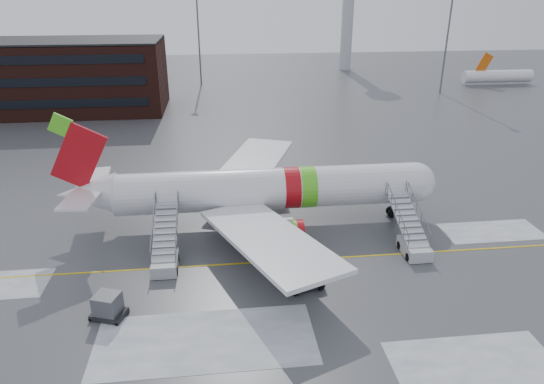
{
  "coord_description": "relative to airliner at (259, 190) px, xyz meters",
  "views": [
    {
      "loc": [
        -4.6,
        -35.0,
        20.84
      ],
      "look_at": [
        -0.12,
        4.15,
        4.0
      ],
      "focal_mm": 32.0,
      "sensor_mm": 36.0,
      "label": 1
    }
  ],
  "objects": [
    {
      "name": "ground",
      "position": [
        1.07,
        -6.15,
        -3.42
      ],
      "size": [
        260.0,
        260.0,
        0.0
      ],
      "primitive_type": "plane",
      "color": "#494C4F",
      "rests_on": "ground"
    },
    {
      "name": "airliner",
      "position": [
        0.0,
        0.0,
        0.0
      ],
      "size": [
        35.03,
        32.97,
        11.18
      ],
      "color": "white",
      "rests_on": "ground"
    },
    {
      "name": "airstair_fwd",
      "position": [
        12.38,
        -6.54,
        -2.35
      ],
      "size": [
        2.05,
        7.7,
        3.48
      ],
      "color": "#B5B8BD",
      "rests_on": "ground"
    },
    {
      "name": "airstair_aft",
      "position": [
        -8.21,
        -6.54,
        -2.35
      ],
      "size": [
        2.05,
        7.7,
        3.48
      ],
      "color": "#A4A7AB",
      "rests_on": "ground"
    },
    {
      "name": "pushback_tug",
      "position": [
        2.15,
        -11.07,
        -2.71
      ],
      "size": [
        3.11,
        2.63,
        1.61
      ],
      "color": "black",
      "rests_on": "ground"
    },
    {
      "name": "uld_container",
      "position": [
        -11.49,
        -13.02,
        -2.58
      ],
      "size": [
        2.59,
        2.23,
        1.78
      ],
      "color": "black",
      "rests_on": "ground"
    },
    {
      "name": "light_mast_far_ne",
      "position": [
        43.07,
        55.85,
        10.42
      ],
      "size": [
        1.2,
        1.2,
        24.25
      ],
      "color": "#595B60",
      "rests_on": "ground"
    },
    {
      "name": "light_mast_far_n",
      "position": [
        -6.93,
        71.85,
        10.42
      ],
      "size": [
        1.2,
        1.2,
        24.25
      ],
      "color": "#595B60",
      "rests_on": "ground"
    },
    {
      "name": "distant_aircraft",
      "position": [
        63.57,
        57.85,
        -3.42
      ],
      "size": [
        35.0,
        18.0,
        8.0
      ],
      "primitive_type": null,
      "color": "#D8590C",
      "rests_on": "ground"
    }
  ]
}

